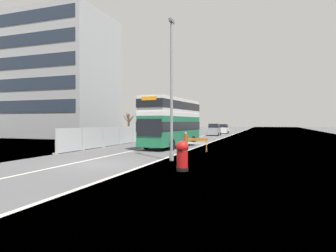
{
  "coord_description": "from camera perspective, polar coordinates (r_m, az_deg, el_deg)",
  "views": [
    {
      "loc": [
        9.61,
        -14.95,
        2.55
      ],
      "look_at": [
        1.56,
        8.06,
        2.2
      ],
      "focal_mm": 30.9,
      "sensor_mm": 36.0,
      "label": 1
    }
  ],
  "objects": [
    {
      "name": "ground",
      "position": [
        17.78,
        -11.5,
        -7.59
      ],
      "size": [
        140.0,
        280.0,
        0.1
      ],
      "color": "#4C4C4F"
    },
    {
      "name": "double_decker_bus",
      "position": [
        29.29,
        0.83,
        0.9
      ],
      "size": [
        3.36,
        10.46,
        4.87
      ],
      "color": "#1E6B47",
      "rests_on": "ground"
    },
    {
      "name": "lamppost_foreground",
      "position": [
        19.04,
        0.71,
        6.34
      ],
      "size": [
        0.29,
        0.7,
        9.24
      ],
      "color": "gray",
      "rests_on": "ground"
    },
    {
      "name": "red_pillar_postbox",
      "position": [
        15.07,
        2.83,
        -5.63
      ],
      "size": [
        0.66,
        0.66,
        1.57
      ],
      "color": "black",
      "rests_on": "ground"
    },
    {
      "name": "roadworks_barrier",
      "position": [
        24.92,
        5.6,
        -3.35
      ],
      "size": [
        1.95,
        0.55,
        1.14
      ],
      "color": "orange",
      "rests_on": "ground"
    },
    {
      "name": "construction_site_fence",
      "position": [
        31.14,
        -11.09,
        -2.05
      ],
      "size": [
        0.44,
        17.2,
        2.08
      ],
      "color": "#A8AAAD",
      "rests_on": "ground"
    },
    {
      "name": "car_oncoming_near",
      "position": [
        47.08,
        2.29,
        -1.0
      ],
      "size": [
        2.04,
        4.13,
        2.27
      ],
      "color": "navy",
      "rests_on": "ground"
    },
    {
      "name": "car_receding_mid",
      "position": [
        54.32,
        9.09,
        -0.79
      ],
      "size": [
        2.1,
        3.84,
        2.22
      ],
      "color": "gray",
      "rests_on": "ground"
    },
    {
      "name": "car_receding_far",
      "position": [
        63.2,
        10.9,
        -0.63
      ],
      "size": [
        2.01,
        3.95,
        2.05
      ],
      "color": "silver",
      "rests_on": "ground"
    },
    {
      "name": "bare_tree_far_verge_near",
      "position": [
        56.18,
        -7.75,
        0.5
      ],
      "size": [
        2.01,
        2.3,
        4.24
      ],
      "color": "#4C3D2D",
      "rests_on": "ground"
    },
    {
      "name": "bare_tree_far_verge_mid",
      "position": [
        56.04,
        -4.12,
        0.28
      ],
      "size": [
        2.81,
        3.67,
        3.77
      ],
      "color": "#4C3D2D",
      "rests_on": "ground"
    },
    {
      "name": "bare_tree_far_verge_far",
      "position": [
        59.78,
        -5.05,
        0.57
      ],
      "size": [
        3.21,
        2.66,
        4.39
      ],
      "color": "#4C3D2D",
      "rests_on": "ground"
    },
    {
      "name": "pedestrian_at_kerb",
      "position": [
        22.78,
        3.52,
        -3.4
      ],
      "size": [
        0.34,
        0.34,
        1.74
      ],
      "color": "#2D3342",
      "rests_on": "ground"
    },
    {
      "name": "backdrop_office_block",
      "position": [
        54.68,
        -22.62,
        8.68
      ],
      "size": [
        22.12,
        12.47,
        20.17
      ],
      "color": "#9EA0A3",
      "rests_on": "ground"
    }
  ]
}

